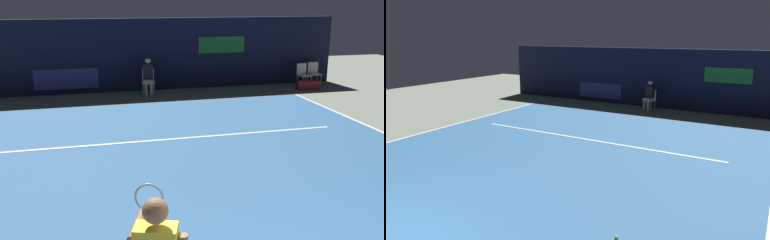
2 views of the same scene
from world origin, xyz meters
TOP-DOWN VIEW (x-y plane):
  - ground_plane at (0.00, 4.99)m, footprint 30.68×30.68m
  - court_surface at (0.00, 4.99)m, footprint 10.37×11.99m
  - line_sideline_right at (-5.13, 4.99)m, footprint 0.10×11.99m
  - line_service at (0.00, 7.09)m, footprint 8.08×0.10m
  - back_wall at (-0.00, 13.22)m, footprint 15.20×0.33m
  - line_judge_on_chair at (0.10, 12.24)m, footprint 0.49×0.57m
  - tennis_ball at (3.03, 2.44)m, footprint 0.07×0.07m

SIDE VIEW (x-z plane):
  - ground_plane at x=0.00m, z-range 0.00..0.00m
  - court_surface at x=0.00m, z-range 0.00..0.01m
  - line_sideline_right at x=-5.13m, z-range 0.01..0.02m
  - line_service at x=0.00m, z-range 0.01..0.02m
  - tennis_ball at x=3.03m, z-range 0.01..0.08m
  - line_judge_on_chair at x=0.10m, z-range 0.03..1.35m
  - back_wall at x=0.00m, z-range 0.00..2.60m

